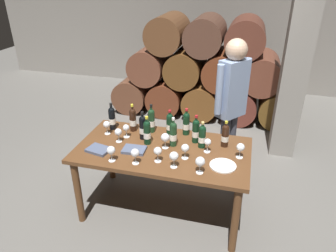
# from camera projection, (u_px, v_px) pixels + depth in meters

# --- Properties ---
(ground_plane) EXTENTS (14.00, 14.00, 0.00)m
(ground_plane) POSITION_uv_depth(u_px,v_px,m) (163.00, 208.00, 3.43)
(ground_plane) COLOR #66635E
(cellar_back_wall) EXTENTS (10.00, 0.24, 2.80)m
(cellar_back_wall) POSITION_uv_depth(u_px,v_px,m) (218.00, 20.00, 6.42)
(cellar_back_wall) COLOR gray
(cellar_back_wall) RESTS_ON ground_plane
(barrel_stack) EXTENTS (3.12, 0.90, 1.69)m
(barrel_stack) POSITION_uv_depth(u_px,v_px,m) (204.00, 73.00, 5.33)
(barrel_stack) COLOR brown
(barrel_stack) RESTS_ON ground_plane
(stone_pillar) EXTENTS (0.32, 0.32, 2.60)m
(stone_pillar) POSITION_uv_depth(u_px,v_px,m) (296.00, 62.00, 3.93)
(stone_pillar) COLOR gray
(stone_pillar) RESTS_ON ground_plane
(dining_table) EXTENTS (1.70, 0.90, 0.76)m
(dining_table) POSITION_uv_depth(u_px,v_px,m) (163.00, 156.00, 3.13)
(dining_table) COLOR brown
(dining_table) RESTS_ON ground_plane
(wine_bottle_0) EXTENTS (0.07, 0.07, 0.30)m
(wine_bottle_0) POSITION_uv_depth(u_px,v_px,m) (143.00, 127.00, 3.21)
(wine_bottle_0) COLOR black
(wine_bottle_0) RESTS_ON dining_table
(wine_bottle_1) EXTENTS (0.07, 0.07, 0.28)m
(wine_bottle_1) POSITION_uv_depth(u_px,v_px,m) (225.00, 135.00, 3.08)
(wine_bottle_1) COLOR black
(wine_bottle_1) RESTS_ON dining_table
(wine_bottle_2) EXTENTS (0.07, 0.07, 0.30)m
(wine_bottle_2) POSITION_uv_depth(u_px,v_px,m) (147.00, 132.00, 3.12)
(wine_bottle_2) COLOR black
(wine_bottle_2) RESTS_ON dining_table
(wine_bottle_3) EXTENTS (0.07, 0.07, 0.31)m
(wine_bottle_3) POSITION_uv_depth(u_px,v_px,m) (133.00, 119.00, 3.37)
(wine_bottle_3) COLOR black
(wine_bottle_3) RESTS_ON dining_table
(wine_bottle_4) EXTENTS (0.07, 0.07, 0.28)m
(wine_bottle_4) POSITION_uv_depth(u_px,v_px,m) (170.00, 124.00, 3.30)
(wine_bottle_4) COLOR black
(wine_bottle_4) RESTS_ON dining_table
(wine_bottle_5) EXTENTS (0.07, 0.07, 0.32)m
(wine_bottle_5) POSITION_uv_depth(u_px,v_px,m) (151.00, 120.00, 3.35)
(wine_bottle_5) COLOR #19381E
(wine_bottle_5) RESTS_ON dining_table
(wine_bottle_6) EXTENTS (0.07, 0.07, 0.30)m
(wine_bottle_6) POSITION_uv_depth(u_px,v_px,m) (186.00, 123.00, 3.30)
(wine_bottle_6) COLOR black
(wine_bottle_6) RESTS_ON dining_table
(wine_bottle_7) EXTENTS (0.07, 0.07, 0.28)m
(wine_bottle_7) POSITION_uv_depth(u_px,v_px,m) (202.00, 136.00, 3.06)
(wine_bottle_7) COLOR black
(wine_bottle_7) RESTS_ON dining_table
(wine_bottle_8) EXTENTS (0.07, 0.07, 0.31)m
(wine_bottle_8) POSITION_uv_depth(u_px,v_px,m) (112.00, 118.00, 3.41)
(wine_bottle_8) COLOR black
(wine_bottle_8) RESTS_ON dining_table
(wine_bottle_9) EXTENTS (0.07, 0.07, 0.31)m
(wine_bottle_9) POSITION_uv_depth(u_px,v_px,m) (173.00, 134.00, 3.08)
(wine_bottle_9) COLOR #19381E
(wine_bottle_9) RESTS_ON dining_table
(wine_bottle_10) EXTENTS (0.07, 0.07, 0.30)m
(wine_bottle_10) POSITION_uv_depth(u_px,v_px,m) (196.00, 131.00, 3.15)
(wine_bottle_10) COLOR black
(wine_bottle_10) RESTS_ON dining_table
(wine_glass_0) EXTENTS (0.09, 0.09, 0.16)m
(wine_glass_0) POSITION_uv_depth(u_px,v_px,m) (165.00, 138.00, 3.05)
(wine_glass_0) COLOR white
(wine_glass_0) RESTS_ON dining_table
(wine_glass_1) EXTENTS (0.08, 0.08, 0.16)m
(wine_glass_1) POSITION_uv_depth(u_px,v_px,m) (174.00, 157.00, 2.75)
(wine_glass_1) COLOR white
(wine_glass_1) RESTS_ON dining_table
(wine_glass_2) EXTENTS (0.08, 0.08, 0.15)m
(wine_glass_2) POSITION_uv_depth(u_px,v_px,m) (111.00, 151.00, 2.84)
(wine_glass_2) COLOR white
(wine_glass_2) RESTS_ON dining_table
(wine_glass_3) EXTENTS (0.09, 0.09, 0.16)m
(wine_glass_3) POSITION_uv_depth(u_px,v_px,m) (200.00, 162.00, 2.67)
(wine_glass_3) COLOR white
(wine_glass_3) RESTS_ON dining_table
(wine_glass_4) EXTENTS (0.07, 0.07, 0.15)m
(wine_glass_4) POSITION_uv_depth(u_px,v_px,m) (107.00, 125.00, 3.31)
(wine_glass_4) COLOR white
(wine_glass_4) RESTS_ON dining_table
(wine_glass_5) EXTENTS (0.08, 0.08, 0.15)m
(wine_glass_5) POSITION_uv_depth(u_px,v_px,m) (240.00, 148.00, 2.89)
(wine_glass_5) COLOR white
(wine_glass_5) RESTS_ON dining_table
(wine_glass_6) EXTENTS (0.07, 0.07, 0.15)m
(wine_glass_6) POSITION_uv_depth(u_px,v_px,m) (118.00, 133.00, 3.16)
(wine_glass_6) COLOR white
(wine_glass_6) RESTS_ON dining_table
(wine_glass_7) EXTENTS (0.08, 0.08, 0.15)m
(wine_glass_7) POSITION_uv_depth(u_px,v_px,m) (185.00, 149.00, 2.88)
(wine_glass_7) COLOR white
(wine_glass_7) RESTS_ON dining_table
(wine_glass_8) EXTENTS (0.08, 0.08, 0.15)m
(wine_glass_8) POSITION_uv_depth(u_px,v_px,m) (135.00, 153.00, 2.80)
(wine_glass_8) COLOR white
(wine_glass_8) RESTS_ON dining_table
(wine_glass_9) EXTENTS (0.08, 0.08, 0.15)m
(wine_glass_9) POSITION_uv_depth(u_px,v_px,m) (158.00, 152.00, 2.83)
(wine_glass_9) COLOR white
(wine_glass_9) RESTS_ON dining_table
(wine_glass_10) EXTENTS (0.07, 0.07, 0.14)m
(wine_glass_10) POSITION_uv_depth(u_px,v_px,m) (126.00, 128.00, 3.25)
(wine_glass_10) COLOR white
(wine_glass_10) RESTS_ON dining_table
(wine_glass_11) EXTENTS (0.07, 0.07, 0.14)m
(wine_glass_11) POSITION_uv_depth(u_px,v_px,m) (208.00, 143.00, 2.98)
(wine_glass_11) COLOR white
(wine_glass_11) RESTS_ON dining_table
(tasting_notebook) EXTENTS (0.23, 0.17, 0.03)m
(tasting_notebook) POSITION_uv_depth(u_px,v_px,m) (134.00, 150.00, 3.04)
(tasting_notebook) COLOR #4C5670
(tasting_notebook) RESTS_ON dining_table
(leather_ledger) EXTENTS (0.25, 0.20, 0.03)m
(leather_ledger) POSITION_uv_depth(u_px,v_px,m) (99.00, 150.00, 3.04)
(leather_ledger) COLOR #4C5670
(leather_ledger) RESTS_ON dining_table
(serving_plate) EXTENTS (0.24, 0.24, 0.01)m
(serving_plate) POSITION_uv_depth(u_px,v_px,m) (223.00, 166.00, 2.81)
(serving_plate) COLOR white
(serving_plate) RESTS_ON dining_table
(sommelier_presenting) EXTENTS (0.34, 0.41, 1.72)m
(sommelier_presenting) POSITION_uv_depth(u_px,v_px,m) (232.00, 100.00, 3.47)
(sommelier_presenting) COLOR #383842
(sommelier_presenting) RESTS_ON ground_plane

